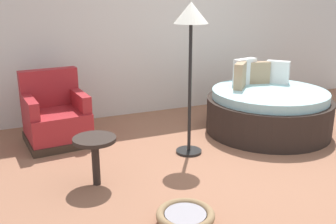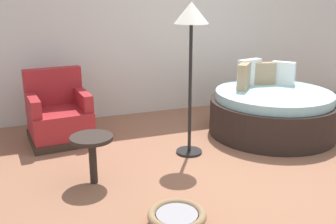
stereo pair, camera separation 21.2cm
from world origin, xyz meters
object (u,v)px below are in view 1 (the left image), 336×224
Objects in this scene: red_armchair at (56,118)px; pet_basket at (185,217)px; floor_lamp at (191,28)px; round_daybed at (268,110)px; side_table at (95,146)px.

pet_basket is at bearing -73.61° from red_armchair.
floor_lamp is at bearing 62.70° from pet_basket.
round_daybed is 2.93m from red_armchair.
red_armchair is 0.52× the size of floor_lamp.
red_armchair reaches higher than pet_basket.
red_armchair is 2.15m from floor_lamp.
round_daybed is 3.36× the size of side_table.
round_daybed is at bearing 11.01° from floor_lamp.
floor_lamp is (1.45, -1.04, 1.20)m from red_armchair.
side_table is (0.20, -1.42, 0.10)m from red_armchair.
floor_lamp is at bearing -35.48° from red_armchair.
pet_basket is at bearing -141.40° from round_daybed.
red_armchair reaches higher than side_table.
round_daybed reaches higher than red_armchair.
round_daybed is 2.72m from side_table.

